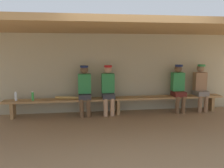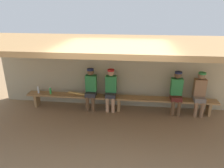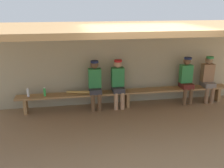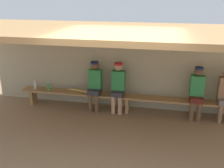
% 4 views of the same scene
% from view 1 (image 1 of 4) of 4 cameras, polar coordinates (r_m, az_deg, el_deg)
% --- Properties ---
extents(ground_plane, '(24.00, 24.00, 0.00)m').
position_cam_1_polar(ground_plane, '(4.80, 4.55, -12.77)').
color(ground_plane, '#8C6D4C').
extents(back_wall, '(8.00, 0.20, 2.20)m').
position_cam_1_polar(back_wall, '(6.47, 0.84, 2.88)').
color(back_wall, tan).
rests_on(back_wall, ground).
extents(dugout_roof, '(8.00, 2.80, 0.12)m').
position_cam_1_polar(dugout_roof, '(5.18, 3.13, 14.30)').
color(dugout_roof, '#9E7547').
rests_on(dugout_roof, back_wall).
extents(bench, '(6.00, 0.36, 0.46)m').
position_cam_1_polar(bench, '(6.14, 1.47, -4.17)').
color(bench, '#9E7547').
rests_on(bench, ground).
extents(player_shirtless_tan, '(0.34, 0.42, 1.34)m').
position_cam_1_polar(player_shirtless_tan, '(6.00, -7.01, -1.05)').
color(player_shirtless_tan, '#333338').
rests_on(player_shirtless_tan, ground).
extents(player_rightmost, '(0.34, 0.42, 1.34)m').
position_cam_1_polar(player_rightmost, '(6.89, 21.68, -0.35)').
color(player_rightmost, slate).
rests_on(player_rightmost, ground).
extents(player_leftmost, '(0.34, 0.42, 1.34)m').
position_cam_1_polar(player_leftmost, '(6.58, 16.58, -0.48)').
color(player_leftmost, '#591E19').
rests_on(player_leftmost, ground).
extents(player_in_red, '(0.34, 0.42, 1.34)m').
position_cam_1_polar(player_in_red, '(6.04, -0.99, -0.92)').
color(player_in_red, '#333338').
rests_on(player_in_red, ground).
extents(water_bottle_clear, '(0.06, 0.06, 0.24)m').
position_cam_1_polar(water_bottle_clear, '(6.25, -23.35, -2.92)').
color(water_bottle_clear, silver).
rests_on(water_bottle_clear, bench).
extents(water_bottle_orange, '(0.06, 0.06, 0.24)m').
position_cam_1_polar(water_bottle_orange, '(6.12, -19.58, -2.93)').
color(water_bottle_orange, green).
rests_on(water_bottle_orange, bench).
extents(baseball_bat, '(0.87, 0.25, 0.07)m').
position_cam_1_polar(baseball_bat, '(6.04, -10.23, -3.49)').
color(baseball_bat, tan).
rests_on(baseball_bat, bench).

